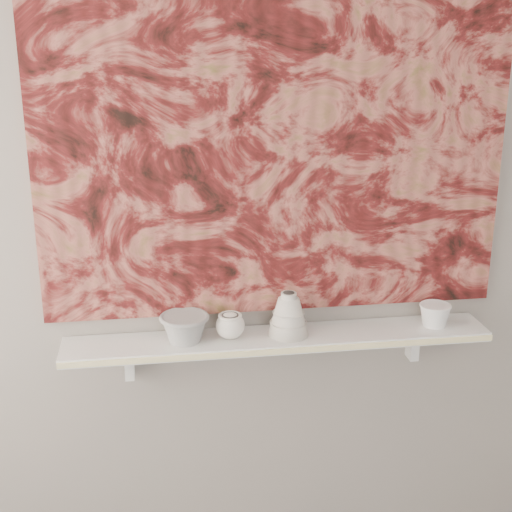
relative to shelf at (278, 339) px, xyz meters
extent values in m
plane|color=gray|center=(0.00, 0.09, 0.44)|extent=(3.60, 0.00, 3.60)
cube|color=silver|center=(0.00, 0.00, 0.00)|extent=(1.40, 0.18, 0.03)
cube|color=beige|center=(0.00, -0.09, 0.00)|extent=(1.40, 0.01, 0.02)
cube|color=silver|center=(-0.49, 0.06, -0.07)|extent=(0.03, 0.06, 0.12)
cube|color=silver|center=(0.49, 0.06, -0.07)|extent=(0.03, 0.06, 0.12)
cube|color=#5B1717|center=(0.00, 0.08, 0.62)|extent=(1.50, 0.02, 1.10)
cube|color=black|center=(0.45, 0.07, 0.32)|extent=(0.09, 0.00, 0.08)
camera|label=1|loc=(-0.39, -2.11, 0.98)|focal=50.00mm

